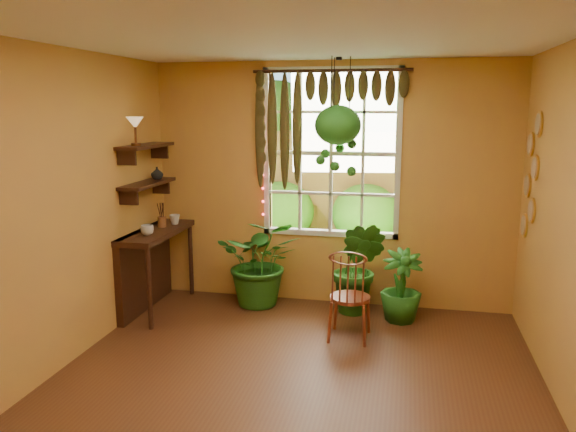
# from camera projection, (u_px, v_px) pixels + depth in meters

# --- Properties ---
(floor) EXTENTS (4.50, 4.50, 0.00)m
(floor) POSITION_uv_depth(u_px,v_px,m) (288.00, 398.00, 4.32)
(floor) COLOR #532D17
(floor) RESTS_ON ground
(ceiling) EXTENTS (4.50, 4.50, 0.00)m
(ceiling) POSITION_uv_depth(u_px,v_px,m) (288.00, 33.00, 3.80)
(ceiling) COLOR white
(ceiling) RESTS_ON wall_back
(wall_back) EXTENTS (4.00, 0.00, 4.00)m
(wall_back) POSITION_uv_depth(u_px,v_px,m) (330.00, 185.00, 6.22)
(wall_back) COLOR #C38542
(wall_back) RESTS_ON floor
(wall_left) EXTENTS (0.00, 4.50, 4.50)m
(wall_left) POSITION_uv_depth(u_px,v_px,m) (43.00, 216.00, 4.48)
(wall_left) COLOR #C38542
(wall_left) RESTS_ON floor
(window) EXTENTS (1.52, 0.10, 1.86)m
(window) POSITION_uv_depth(u_px,v_px,m) (331.00, 153.00, 6.19)
(window) COLOR silver
(window) RESTS_ON wall_back
(valance_vine) EXTENTS (1.70, 0.12, 1.10)m
(valance_vine) POSITION_uv_depth(u_px,v_px,m) (323.00, 100.00, 5.98)
(valance_vine) COLOR black
(valance_vine) RESTS_ON window
(string_lights) EXTENTS (0.03, 0.03, 1.54)m
(string_lights) POSITION_uv_depth(u_px,v_px,m) (263.00, 148.00, 6.25)
(string_lights) COLOR #FF2633
(string_lights) RESTS_ON window
(wall_plates) EXTENTS (0.04, 0.32, 1.10)m
(wall_plates) POSITION_uv_depth(u_px,v_px,m) (531.00, 177.00, 5.33)
(wall_plates) COLOR #FFF4D0
(wall_plates) RESTS_ON wall_right
(counter_ledge) EXTENTS (0.40, 1.20, 0.90)m
(counter_ledge) POSITION_uv_depth(u_px,v_px,m) (148.00, 260.00, 6.15)
(counter_ledge) COLOR black
(counter_ledge) RESTS_ON floor
(shelf_lower) EXTENTS (0.25, 0.90, 0.04)m
(shelf_lower) POSITION_uv_depth(u_px,v_px,m) (148.00, 184.00, 5.98)
(shelf_lower) COLOR black
(shelf_lower) RESTS_ON wall_left
(shelf_upper) EXTENTS (0.25, 0.90, 0.04)m
(shelf_upper) POSITION_uv_depth(u_px,v_px,m) (146.00, 146.00, 5.90)
(shelf_upper) COLOR black
(shelf_upper) RESTS_ON wall_left
(backyard) EXTENTS (14.00, 10.00, 12.00)m
(backyard) POSITION_uv_depth(u_px,v_px,m) (377.00, 156.00, 10.62)
(backyard) COLOR #23601B
(backyard) RESTS_ON ground
(windsor_chair) EXTENTS (0.40, 0.43, 1.04)m
(windsor_chair) POSITION_uv_depth(u_px,v_px,m) (349.00, 309.00, 5.37)
(windsor_chair) COLOR maroon
(windsor_chair) RESTS_ON floor
(potted_plant_left) EXTENTS (1.00, 0.89, 1.01)m
(potted_plant_left) POSITION_uv_depth(u_px,v_px,m) (261.00, 261.00, 6.27)
(potted_plant_left) COLOR #204E14
(potted_plant_left) RESTS_ON floor
(potted_plant_mid) EXTENTS (0.67, 0.59, 1.02)m
(potted_plant_mid) POSITION_uv_depth(u_px,v_px,m) (358.00, 268.00, 6.00)
(potted_plant_mid) COLOR #204E14
(potted_plant_mid) RESTS_ON floor
(potted_plant_right) EXTENTS (0.50, 0.50, 0.76)m
(potted_plant_right) POSITION_uv_depth(u_px,v_px,m) (401.00, 286.00, 5.82)
(potted_plant_right) COLOR #204E14
(potted_plant_right) RESTS_ON floor
(hanging_basket) EXTENTS (0.48, 0.48, 1.21)m
(hanging_basket) POSITION_uv_depth(u_px,v_px,m) (338.00, 129.00, 5.74)
(hanging_basket) COLOR black
(hanging_basket) RESTS_ON ceiling
(cup_a) EXTENTS (0.16, 0.16, 0.11)m
(cup_a) POSITION_uv_depth(u_px,v_px,m) (147.00, 230.00, 5.80)
(cup_a) COLOR silver
(cup_a) RESTS_ON counter_ledge
(cup_b) EXTENTS (0.15, 0.15, 0.11)m
(cup_b) POSITION_uv_depth(u_px,v_px,m) (175.00, 219.00, 6.33)
(cup_b) COLOR beige
(cup_b) RESTS_ON counter_ledge
(brush_jar) EXTENTS (0.09, 0.09, 0.34)m
(brush_jar) POSITION_uv_depth(u_px,v_px,m) (162.00, 215.00, 6.18)
(brush_jar) COLOR brown
(brush_jar) RESTS_ON counter_ledge
(shelf_vase) EXTENTS (0.14, 0.14, 0.14)m
(shelf_vase) POSITION_uv_depth(u_px,v_px,m) (157.00, 173.00, 6.18)
(shelf_vase) COLOR #B2AD99
(shelf_vase) RESTS_ON shelf_lower
(tiffany_lamp) EXTENTS (0.17, 0.17, 0.29)m
(tiffany_lamp) POSITION_uv_depth(u_px,v_px,m) (135.00, 124.00, 5.62)
(tiffany_lamp) COLOR #5A3419
(tiffany_lamp) RESTS_ON shelf_upper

